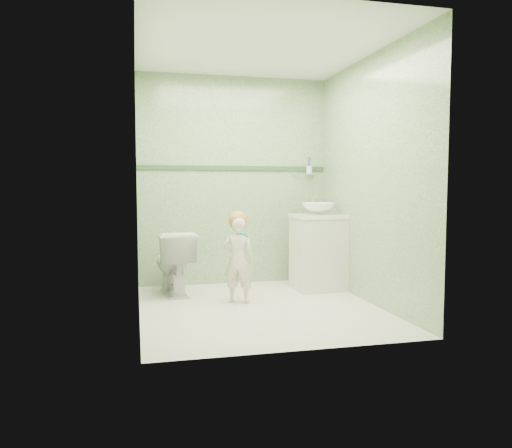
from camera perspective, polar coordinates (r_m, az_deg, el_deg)
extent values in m
plane|color=silver|center=(4.76, 0.43, -9.55)|extent=(2.50, 2.50, 0.00)
cube|color=gray|center=(5.84, -2.54, 4.92)|extent=(2.20, 0.04, 2.40)
cube|color=gray|center=(3.42, 5.54, 5.29)|extent=(2.20, 0.04, 2.40)
cube|color=gray|center=(4.48, -13.40, 4.97)|extent=(0.04, 2.50, 2.40)
cube|color=gray|center=(5.00, 12.82, 4.91)|extent=(0.04, 2.50, 2.40)
plane|color=white|center=(4.78, 0.45, 19.60)|extent=(2.50, 2.50, 0.00)
cube|color=#324F32|center=(5.83, -2.53, 6.40)|extent=(2.20, 0.02, 0.05)
cube|color=silver|center=(5.59, 7.08, -3.31)|extent=(0.52, 0.50, 0.80)
cube|color=white|center=(5.55, 7.12, 0.89)|extent=(0.54, 0.52, 0.04)
imported|color=white|center=(5.54, 7.13, 1.75)|extent=(0.37, 0.37, 0.13)
cylinder|color=silver|center=(5.73, 6.43, 2.40)|extent=(0.03, 0.03, 0.18)
cylinder|color=silver|center=(5.68, 6.61, 3.19)|extent=(0.02, 0.12, 0.02)
cylinder|color=silver|center=(6.01, 5.47, 5.65)|extent=(0.26, 0.02, 0.02)
cylinder|color=silver|center=(6.01, 6.08, 6.12)|extent=(0.07, 0.07, 0.09)
cylinder|color=#C64832|center=(6.02, 6.13, 6.79)|extent=(0.01, 0.01, 0.17)
cylinder|color=#2C36D4|center=(6.00, 5.98, 6.80)|extent=(0.01, 0.01, 0.17)
cylinder|color=#2C36D4|center=(6.02, 6.06, 6.79)|extent=(0.01, 0.01, 0.17)
cylinder|color=#6E4CAF|center=(6.00, 6.11, 6.80)|extent=(0.01, 0.01, 0.17)
imported|color=white|center=(5.35, -9.40, -4.36)|extent=(0.46, 0.70, 0.67)
imported|color=beige|center=(4.89, -2.01, -4.14)|extent=(0.36, 0.30, 0.84)
sphere|color=#B56E3B|center=(4.87, -2.08, 0.39)|extent=(0.19, 0.19, 0.19)
cylinder|color=#08877D|center=(4.72, -1.36, -1.26)|extent=(0.11, 0.11, 0.06)
cube|color=white|center=(4.77, -1.96, -0.71)|extent=(0.03, 0.03, 0.02)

